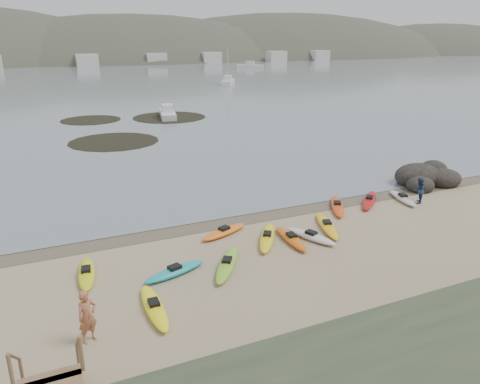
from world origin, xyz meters
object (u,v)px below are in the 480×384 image
stairs (52,382)px  person_east (419,191)px  person_west (87,317)px  rock_cluster (426,180)px

stairs → person_east: stairs is taller
stairs → person_west: stairs is taller
stairs → rock_cluster: stairs is taller
person_east → rock_cluster: size_ratio=0.31×
stairs → person_east: size_ratio=1.64×
person_east → person_west: bearing=-26.3°
person_west → rock_cluster: person_west is taller
person_west → person_east: 21.78m
stairs → person_west: bearing=66.4°
person_east → rock_cluster: (3.62, 2.92, -0.59)m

